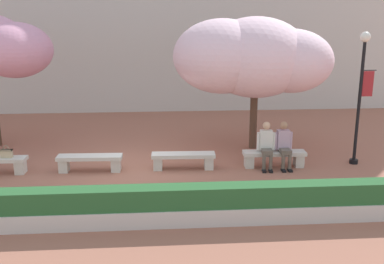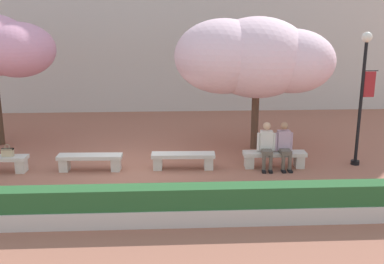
# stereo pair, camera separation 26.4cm
# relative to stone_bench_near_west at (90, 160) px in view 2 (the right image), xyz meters

# --- Properties ---
(ground_plane) EXTENTS (100.00, 100.00, 0.00)m
(ground_plane) POSITION_rel_stone_bench_near_west_xyz_m (1.27, 0.00, -0.30)
(ground_plane) COLOR #9E604C
(stone_bench_near_west) EXTENTS (1.76, 0.48, 0.45)m
(stone_bench_near_west) POSITION_rel_stone_bench_near_west_xyz_m (0.00, 0.00, 0.00)
(stone_bench_near_west) COLOR beige
(stone_bench_near_west) RESTS_ON ground
(stone_bench_center) EXTENTS (1.76, 0.48, 0.45)m
(stone_bench_center) POSITION_rel_stone_bench_near_west_xyz_m (2.54, 0.00, 0.00)
(stone_bench_center) COLOR beige
(stone_bench_center) RESTS_ON ground
(stone_bench_near_east) EXTENTS (1.76, 0.48, 0.45)m
(stone_bench_near_east) POSITION_rel_stone_bench_near_west_xyz_m (5.09, 0.00, 0.00)
(stone_bench_near_east) COLOR beige
(stone_bench_near_east) RESTS_ON ground
(person_seated_left) EXTENTS (0.51, 0.70, 1.29)m
(person_seated_left) POSITION_rel_stone_bench_near_west_xyz_m (4.84, -0.05, 0.40)
(person_seated_left) COLOR black
(person_seated_left) RESTS_ON ground
(person_seated_right) EXTENTS (0.51, 0.69, 1.29)m
(person_seated_right) POSITION_rel_stone_bench_near_west_xyz_m (5.33, -0.05, 0.40)
(person_seated_right) COLOR black
(person_seated_right) RESTS_ON ground
(handbag) EXTENTS (0.30, 0.15, 0.34)m
(handbag) POSITION_rel_stone_bench_near_west_xyz_m (-2.17, -0.02, 0.28)
(handbag) COLOR tan
(handbag) RESTS_ON stone_bench_west_end
(cherry_tree_main) EXTENTS (4.83, 3.35, 4.10)m
(cherry_tree_main) POSITION_rel_stone_bench_near_west_xyz_m (4.72, 1.86, 2.57)
(cherry_tree_main) COLOR #513828
(cherry_tree_main) RESTS_ON ground
(lamp_post_with_banner) EXTENTS (0.54, 0.28, 3.70)m
(lamp_post_with_banner) POSITION_rel_stone_bench_near_west_xyz_m (7.46, 0.12, 1.93)
(lamp_post_with_banner) COLOR black
(lamp_post_with_banner) RESTS_ON ground
(planter_hedge_foreground) EXTENTS (13.32, 0.50, 0.80)m
(planter_hedge_foreground) POSITION_rel_stone_bench_near_west_xyz_m (1.27, -3.35, 0.09)
(planter_hedge_foreground) COLOR beige
(planter_hedge_foreground) RESTS_ON ground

